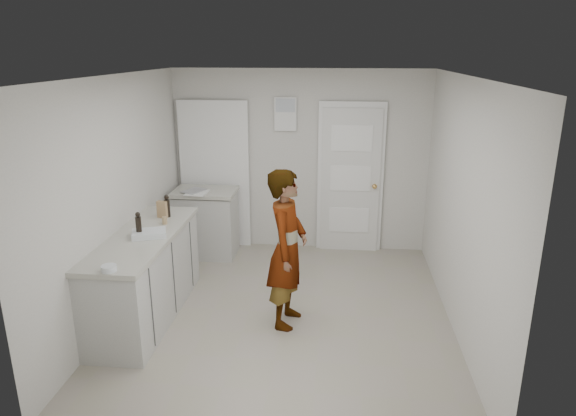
# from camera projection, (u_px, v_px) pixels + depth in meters

# --- Properties ---
(ground) EXTENTS (4.00, 4.00, 0.00)m
(ground) POSITION_uv_depth(u_px,v_px,m) (285.00, 313.00, 5.58)
(ground) COLOR #9E9885
(ground) RESTS_ON ground
(room_shell) EXTENTS (4.00, 4.00, 4.00)m
(room_shell) POSITION_uv_depth(u_px,v_px,m) (287.00, 178.00, 7.14)
(room_shell) COLOR beige
(room_shell) RESTS_ON ground
(main_counter) EXTENTS (0.64, 1.96, 0.93)m
(main_counter) POSITION_uv_depth(u_px,v_px,m) (146.00, 279.00, 5.40)
(main_counter) COLOR silver
(main_counter) RESTS_ON ground
(side_counter) EXTENTS (0.84, 0.61, 0.93)m
(side_counter) POSITION_uv_depth(u_px,v_px,m) (206.00, 225.00, 7.04)
(side_counter) COLOR silver
(side_counter) RESTS_ON ground
(person) EXTENTS (0.48, 0.65, 1.64)m
(person) POSITION_uv_depth(u_px,v_px,m) (287.00, 249.00, 5.15)
(person) COLOR silver
(person) RESTS_ON ground
(cake_mix_box) EXTENTS (0.13, 0.08, 0.19)m
(cake_mix_box) POSITION_uv_depth(u_px,v_px,m) (162.00, 209.00, 5.75)
(cake_mix_box) COLOR #A17E50
(cake_mix_box) RESTS_ON main_counter
(spice_jar) EXTENTS (0.05, 0.05, 0.08)m
(spice_jar) POSITION_uv_depth(u_px,v_px,m) (165.00, 220.00, 5.55)
(spice_jar) COLOR tan
(spice_jar) RESTS_ON main_counter
(oil_cruet_a) EXTENTS (0.06, 0.06, 0.26)m
(oil_cruet_a) POSITION_uv_depth(u_px,v_px,m) (167.00, 206.00, 5.77)
(oil_cruet_a) COLOR black
(oil_cruet_a) RESTS_ON main_counter
(oil_cruet_b) EXTENTS (0.06, 0.06, 0.26)m
(oil_cruet_b) POSITION_uv_depth(u_px,v_px,m) (139.00, 225.00, 5.14)
(oil_cruet_b) COLOR black
(oil_cruet_b) RESTS_ON main_counter
(baking_dish) EXTENTS (0.39, 0.33, 0.06)m
(baking_dish) POSITION_uv_depth(u_px,v_px,m) (149.00, 234.00, 5.19)
(baking_dish) COLOR silver
(baking_dish) RESTS_ON main_counter
(egg_bowl) EXTENTS (0.13, 0.13, 0.05)m
(egg_bowl) POSITION_uv_depth(u_px,v_px,m) (109.00, 268.00, 4.38)
(egg_bowl) COLOR silver
(egg_bowl) RESTS_ON main_counter
(papers) EXTENTS (0.29, 0.35, 0.01)m
(papers) POSITION_uv_depth(u_px,v_px,m) (197.00, 193.00, 6.75)
(papers) COLOR white
(papers) RESTS_ON side_counter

